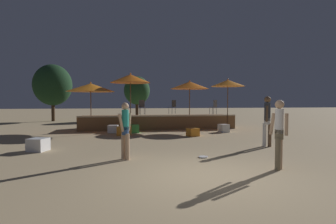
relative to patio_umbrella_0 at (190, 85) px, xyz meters
name	(u,v)px	position (x,y,z in m)	size (l,w,h in m)	color
ground_plane	(203,177)	(-2.33, -9.97, -2.67)	(120.00, 120.00, 0.00)	tan
wooden_deck	(158,122)	(-1.87, 0.71, -2.27)	(9.37, 2.24, 0.88)	brown
patio_umbrella_0	(190,85)	(0.00, 0.00, 0.00)	(2.34, 2.34, 2.98)	brown
patio_umbrella_1	(130,79)	(-3.58, -0.29, 0.32)	(2.31, 2.31, 3.32)	brown
patio_umbrella_2	(228,83)	(2.29, -0.42, 0.12)	(2.04, 2.04, 3.08)	brown
patio_umbrella_3	(91,88)	(-5.82, -0.01, -0.19)	(2.73, 2.73, 2.80)	brown
cube_seat_0	(224,128)	(1.41, -1.99, -2.46)	(0.57, 0.57, 0.43)	white
cube_seat_1	(38,145)	(-6.90, -6.05, -2.46)	(0.71, 0.71, 0.43)	white
cube_seat_2	(124,131)	(-3.98, -2.40, -2.44)	(0.74, 0.74, 0.46)	orange
cube_seat_3	(193,132)	(-0.70, -3.27, -2.48)	(0.61, 0.61, 0.39)	orange
cube_seat_4	(113,129)	(-4.55, -1.18, -2.47)	(0.59, 0.59, 0.41)	white
cube_seat_5	(133,129)	(-3.50, -1.33, -2.46)	(0.62, 0.62, 0.43)	#4CC651
person_0	(125,129)	(-4.01, -7.90, -1.79)	(0.42, 0.39, 1.65)	tan
person_1	(279,132)	(-0.32, -9.71, -1.74)	(0.36, 0.39, 1.72)	tan
person_2	(267,118)	(1.23, -6.60, -1.62)	(0.40, 0.52, 1.87)	brown
bistro_chair_0	(173,106)	(-0.78, 1.23, -1.25)	(0.47, 0.47, 0.90)	#2D3338
bistro_chair_1	(142,106)	(-2.83, 0.90, -1.25)	(0.40, 0.40, 0.90)	#47474C
bistro_chair_2	(214,106)	(1.63, 0.11, -1.25)	(0.48, 0.48, 0.90)	#47474C
frisbee_disc	(203,157)	(-1.71, -8.03, -2.65)	(0.28, 0.28, 0.03)	white
background_tree_0	(53,85)	(-9.85, 8.25, 0.41)	(3.18, 3.18, 4.84)	#3D2B1C
background_tree_1	(137,91)	(-2.66, 8.87, 0.02)	(2.38, 2.38, 4.02)	#3D2B1C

